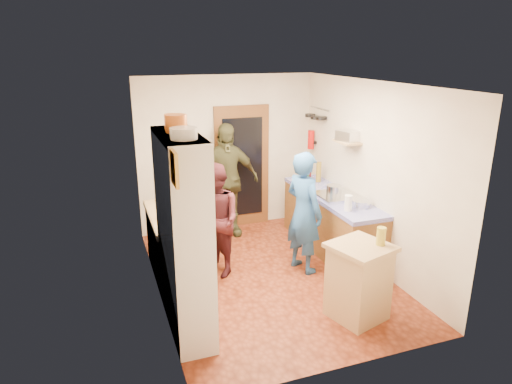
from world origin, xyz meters
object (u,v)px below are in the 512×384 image
island_base (358,283)px  person_back (226,180)px  hutch_body (184,237)px  person_hob (307,212)px  right_counter_base (331,224)px  person_left (216,219)px

island_base → person_back: 3.03m
hutch_body → person_hob: size_ratio=1.29×
right_counter_base → person_left: size_ratio=1.41×
hutch_body → right_counter_base: size_ratio=1.00×
right_counter_base → person_hob: size_ratio=1.29×
island_base → person_hob: 1.36m
island_base → person_left: (-1.24, 1.65, 0.35)m
person_hob → person_left: person_hob is taller
right_counter_base → person_back: size_ratio=1.17×
person_back → person_hob: bearing=-64.4°
person_left → person_hob: bearing=55.8°
person_back → person_left: bearing=-110.0°
hutch_body → right_counter_base: 2.90m
hutch_body → island_base: 2.06m
hutch_body → person_back: hutch_body is taller
hutch_body → island_base: (1.90, -0.46, -0.67)m
hutch_body → right_counter_base: (2.50, 1.30, -0.68)m
person_hob → person_back: size_ratio=0.91×
right_counter_base → person_left: person_left is taller
hutch_body → right_counter_base: bearing=27.5°
right_counter_base → island_base: island_base is taller
island_base → person_left: 2.09m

